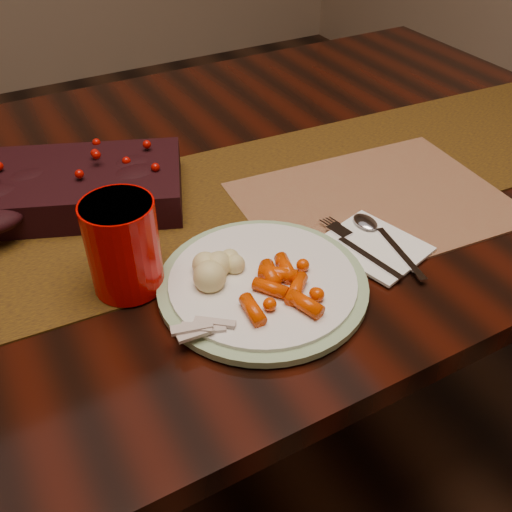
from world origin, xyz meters
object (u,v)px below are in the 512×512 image
placemat_main (375,202)px  turkey_shreds (206,329)px  mashed_potatoes (219,261)px  dining_table (198,338)px  baby_carrots (281,290)px  napkin (374,246)px  dinner_plate (263,283)px  red_cup (123,246)px  centerpiece (62,182)px

placemat_main → turkey_shreds: size_ratio=6.00×
mashed_potatoes → turkey_shreds: mashed_potatoes is taller
placemat_main → mashed_potatoes: (-0.31, -0.06, 0.04)m
dining_table → baby_carrots: size_ratio=15.37×
mashed_potatoes → turkey_shreds: 0.11m
placemat_main → napkin: 0.12m
dinner_plate → turkey_shreds: bearing=-152.9°
dinner_plate → red_cup: size_ratio=2.18×
mashed_potatoes → napkin: size_ratio=0.53×
centerpiece → baby_carrots: bearing=-64.1°
dinner_plate → mashed_potatoes: size_ratio=3.89×
turkey_shreds → napkin: turkey_shreds is taller
centerpiece → mashed_potatoes: size_ratio=5.17×
dinner_plate → baby_carrots: 0.04m
dining_table → baby_carrots: bearing=-90.7°
turkey_shreds → centerpiece: bearing=100.4°
dining_table → baby_carrots: baby_carrots is taller
napkin → red_cup: red_cup is taller
centerpiece → red_cup: 0.25m
mashed_potatoes → red_cup: bearing=153.7°
dining_table → red_cup: (-0.16, -0.20, 0.44)m
dining_table → centerpiece: centerpiece is taller
centerpiece → napkin: 0.50m
dinner_plate → mashed_potatoes: mashed_potatoes is taller
dining_table → mashed_potatoes: size_ratio=24.92×
placemat_main → baby_carrots: baby_carrots is taller
mashed_potatoes → red_cup: red_cup is taller
dinner_plate → placemat_main: bearing=19.8°
red_cup → turkey_shreds: bearing=-72.3°
baby_carrots → mashed_potatoes: 0.09m
dining_table → centerpiece: 0.46m
centerpiece → baby_carrots: size_ratio=3.18×
placemat_main → dinner_plate: size_ratio=1.49×
placemat_main → red_cup: 0.42m
centerpiece → dining_table: bearing=-13.4°
baby_carrots → mashed_potatoes: mashed_potatoes is taller
placemat_main → baby_carrots: (-0.26, -0.13, 0.03)m
placemat_main → napkin: bearing=-123.9°
centerpiece → napkin: (0.36, -0.34, -0.03)m
baby_carrots → red_cup: 0.21m
dinner_plate → centerpiece: bearing=118.1°
red_cup → dining_table: bearing=50.8°
centerpiece → mashed_potatoes: 0.32m
placemat_main → dinner_plate: 0.28m
baby_carrots → napkin: (0.18, 0.04, -0.02)m
centerpiece → turkey_shreds: centerpiece is taller
dining_table → placemat_main: (0.25, -0.20, 0.38)m
baby_carrots → mashed_potatoes: size_ratio=1.62×
baby_carrots → napkin: size_ratio=0.86×
dining_table → red_cup: size_ratio=13.99×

